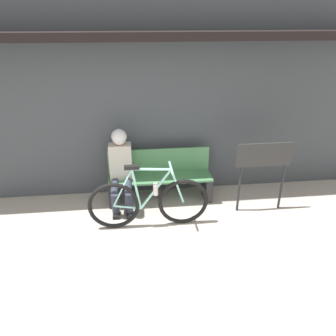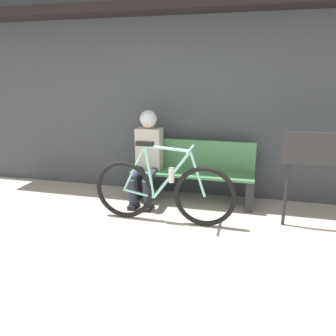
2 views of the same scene
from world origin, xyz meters
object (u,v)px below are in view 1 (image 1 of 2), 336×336
Objects in this scene: person_seated at (121,165)px; signboard at (264,161)px; park_bench_near at (160,178)px; bicycle at (149,202)px.

signboard is at bearing -10.07° from person_seated.
bicycle is (-0.22, -0.73, -0.00)m from park_bench_near.
park_bench_near is at bearing 73.08° from bicycle.
bicycle is 0.79m from person_seated.
bicycle is 1.78m from signboard.
park_bench_near is at bearing 10.36° from person_seated.
person_seated is (-0.38, 0.62, 0.32)m from bicycle.
park_bench_near is 1.31× the size of person_seated.
park_bench_near is at bearing 162.06° from signboard.
bicycle is at bearing -106.92° from park_bench_near.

